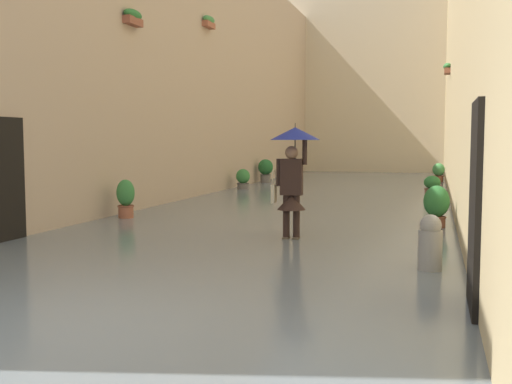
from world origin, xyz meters
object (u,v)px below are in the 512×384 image
(mooring_bollard, at_px, (430,245))
(potted_plant_far_left, at_px, (436,206))
(potted_plant_far_right, at_px, (126,199))
(potted_plant_mid_left, at_px, (439,173))
(potted_plant_near_left, at_px, (432,187))
(person_wading, at_px, (293,163))
(potted_plant_mid_right, at_px, (266,170))
(potted_plant_near_right, at_px, (243,179))

(mooring_bollard, bearing_deg, potted_plant_far_left, -91.08)
(potted_plant_far_right, xyz_separation_m, mooring_bollard, (-6.60, 3.88, -0.09))
(potted_plant_far_right, relative_size, potted_plant_mid_left, 1.08)
(potted_plant_far_left, distance_m, mooring_bollard, 4.31)
(potted_plant_near_left, distance_m, mooring_bollard, 11.24)
(person_wading, height_order, potted_plant_far_right, person_wading)
(potted_plant_mid_right, bearing_deg, mooring_bollard, 112.76)
(potted_plant_far_right, xyz_separation_m, potted_plant_far_left, (-6.68, -0.43, 0.00))
(potted_plant_mid_left, bearing_deg, mooring_bollard, 89.45)
(potted_plant_mid_left, bearing_deg, potted_plant_mid_right, 19.59)
(person_wading, relative_size, mooring_bollard, 2.56)
(potted_plant_mid_left, bearing_deg, potted_plant_far_right, 64.82)
(potted_plant_mid_right, height_order, mooring_bollard, potted_plant_mid_right)
(potted_plant_far_left, bearing_deg, mooring_bollard, 88.92)
(potted_plant_near_right, distance_m, potted_plant_far_left, 10.50)
(potted_plant_mid_right, relative_size, potted_plant_far_left, 1.15)
(potted_plant_far_right, height_order, potted_plant_mid_right, potted_plant_mid_right)
(potted_plant_far_right, height_order, potted_plant_near_right, potted_plant_far_right)
(potted_plant_near_left, height_order, potted_plant_mid_left, potted_plant_mid_left)
(person_wading, xyz_separation_m, potted_plant_far_right, (4.24, -1.81, -0.90))
(person_wading, bearing_deg, potted_plant_mid_left, -98.86)
(person_wading, xyz_separation_m, potted_plant_near_left, (-2.31, -9.17, -1.02))
(mooring_bollard, bearing_deg, potted_plant_near_right, -62.26)
(potted_plant_far_right, height_order, potted_plant_mid_left, potted_plant_far_right)
(mooring_bollard, bearing_deg, person_wading, -41.33)
(potted_plant_far_left, bearing_deg, potted_plant_mid_right, -59.75)
(potted_plant_near_left, xyz_separation_m, potted_plant_mid_left, (-0.22, -7.05, 0.09))
(potted_plant_mid_left, bearing_deg, potted_plant_far_left, 89.61)
(potted_plant_mid_right, height_order, potted_plant_mid_left, potted_plant_mid_right)
(potted_plant_near_left, bearing_deg, potted_plant_far_right, 48.31)
(person_wading, distance_m, potted_plant_near_right, 11.24)
(potted_plant_mid_right, xyz_separation_m, potted_plant_mid_left, (-6.83, -2.43, -0.13))
(potted_plant_near_left, bearing_deg, person_wading, 75.85)
(potted_plant_near_right, distance_m, mooring_bollard, 14.07)
(potted_plant_far_right, height_order, mooring_bollard, potted_plant_far_right)
(potted_plant_mid_left, height_order, mooring_bollard, potted_plant_mid_left)
(potted_plant_mid_right, height_order, potted_plant_near_right, potted_plant_mid_right)
(mooring_bollard, bearing_deg, potted_plant_near_left, -89.79)
(potted_plant_mid_left, bearing_deg, person_wading, 81.14)
(potted_plant_near_right, xyz_separation_m, potted_plant_mid_left, (-6.72, -5.83, 0.04))
(person_wading, bearing_deg, mooring_bollard, 138.67)
(potted_plant_near_right, bearing_deg, potted_plant_mid_right, -88.28)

